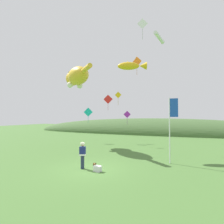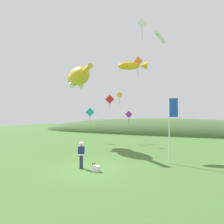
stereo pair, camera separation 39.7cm
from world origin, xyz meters
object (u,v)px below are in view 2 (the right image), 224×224
object	(u,v)px
festival_attendant	(81,154)
kite_fish_windsock	(132,66)
kite_diamond_violet	(129,115)
kite_tube_streamer	(160,37)
kite_diamond_orange	(138,62)
kite_diamond_teal	(90,112)
picnic_cooler	(96,169)
kite_giant_cat	(78,77)
kite_diamond_red	(110,99)
kite_spool	(94,164)
kite_diamond_gold	(120,95)
festival_banner_pole	(171,120)
kite_diamond_white	(142,24)

from	to	relation	value
festival_attendant	kite_fish_windsock	xyz separation A→B (m)	(1.80, 6.03, 7.49)
kite_fish_windsock	kite_diamond_violet	distance (m)	8.56
festival_attendant	kite_tube_streamer	world-z (taller)	kite_tube_streamer
kite_diamond_orange	kite_diamond_teal	world-z (taller)	kite_diamond_orange
picnic_cooler	kite_giant_cat	size ratio (longest dim) A/B	0.09
kite_tube_streamer	kite_diamond_orange	xyz separation A→B (m)	(-2.62, 1.07, -1.91)
kite_diamond_violet	picnic_cooler	bearing A→B (deg)	-81.69
kite_diamond_red	festival_attendant	bearing A→B (deg)	-74.71
kite_spool	picnic_cooler	world-z (taller)	picnic_cooler
kite_fish_windsock	kite_diamond_orange	bearing A→B (deg)	94.12
kite_diamond_orange	kite_diamond_red	size ratio (longest dim) A/B	0.96
kite_diamond_violet	kite_diamond_gold	world-z (taller)	kite_diamond_gold
picnic_cooler	festival_banner_pole	size ratio (longest dim) A/B	0.11
festival_banner_pole	kite_diamond_white	xyz separation A→B (m)	(-2.20, 0.17, 7.89)
kite_giant_cat	kite_diamond_red	distance (m)	5.82
kite_diamond_gold	kite_diamond_teal	bearing A→B (deg)	178.60
festival_banner_pole	kite_diamond_gold	world-z (taller)	kite_diamond_gold
kite_diamond_teal	kite_diamond_orange	bearing A→B (deg)	-15.45
kite_giant_cat	kite_diamond_white	distance (m)	9.97
picnic_cooler	kite_giant_cat	world-z (taller)	kite_giant_cat
kite_diamond_teal	kite_diamond_white	bearing A→B (deg)	-38.80
kite_diamond_orange	kite_diamond_violet	size ratio (longest dim) A/B	1.13
festival_attendant	kite_diamond_violet	bearing A→B (deg)	93.06
kite_diamond_orange	kite_diamond_white	xyz separation A→B (m)	(1.76, -5.34, 1.37)
kite_spool	kite_diamond_orange	xyz separation A→B (m)	(1.13, 8.19, 9.64)
picnic_cooler	kite_diamond_teal	distance (m)	13.93
kite_diamond_teal	kite_diamond_gold	xyz separation A→B (m)	(4.49, -0.11, 2.18)
festival_attendant	kite_diamond_gold	distance (m)	12.37
picnic_cooler	kite_fish_windsock	size ratio (longest dim) A/B	0.18
kite_diamond_teal	kite_diamond_white	world-z (taller)	kite_diamond_white
festival_attendant	kite_diamond_teal	distance (m)	13.01
kite_diamond_violet	kite_diamond_red	distance (m)	3.51
festival_banner_pole	kite_diamond_gold	xyz separation A→B (m)	(-6.91, 7.46, 3.10)
kite_tube_streamer	kite_diamond_orange	world-z (taller)	kite_tube_streamer
festival_attendant	kite_diamond_orange	world-z (taller)	kite_diamond_orange
festival_attendant	kite_tube_streamer	distance (m)	14.04
kite_giant_cat	kite_tube_streamer	world-z (taller)	kite_tube_streamer
kite_giant_cat	kite_diamond_white	size ratio (longest dim) A/B	3.52
picnic_cooler	kite_giant_cat	xyz separation A→B (m)	(-6.63, 7.76, 8.12)
kite_tube_streamer	kite_diamond_red	size ratio (longest dim) A/B	1.20
picnic_cooler	kite_tube_streamer	size ratio (longest dim) A/B	0.20
kite_giant_cat	kite_diamond_gold	bearing A→B (deg)	40.52
kite_fish_windsock	kite_diamond_gold	size ratio (longest dim) A/B	1.64
kite_fish_windsock	kite_diamond_red	size ratio (longest dim) A/B	1.30
kite_giant_cat	kite_diamond_red	xyz separation A→B (m)	(1.99, 4.96, -2.31)
festival_attendant	picnic_cooler	xyz separation A→B (m)	(1.21, -0.16, -0.77)
kite_diamond_violet	festival_banner_pole	bearing A→B (deg)	-55.92
festival_attendant	kite_diamond_teal	bearing A→B (deg)	117.71
kite_spool	kite_tube_streamer	size ratio (longest dim) A/B	0.09
kite_diamond_red	picnic_cooler	bearing A→B (deg)	-69.95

